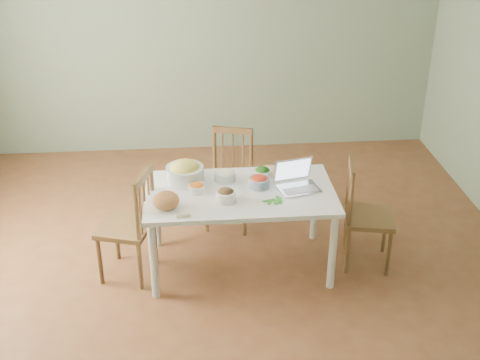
{
  "coord_description": "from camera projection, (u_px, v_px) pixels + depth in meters",
  "views": [
    {
      "loc": [
        -0.25,
        -4.21,
        3.05
      ],
      "look_at": [
        0.12,
        0.1,
        0.8
      ],
      "focal_mm": 47.0,
      "sensor_mm": 36.0,
      "label": 1
    }
  ],
  "objects": [
    {
      "name": "bowl_squash",
      "position": [
        185.0,
        172.0,
        5.03
      ],
      "size": [
        0.37,
        0.37,
        0.18
      ],
      "primitive_type": null,
      "rotation": [
        0.0,
        0.0,
        0.24
      ],
      "color": "tan",
      "rests_on": "dining_table"
    },
    {
      "name": "chair_far",
      "position": [
        229.0,
        181.0,
        5.61
      ],
      "size": [
        0.48,
        0.47,
        0.9
      ],
      "primitive_type": null,
      "rotation": [
        0.0,
        0.0,
        -0.28
      ],
      "color": "#3B2513",
      "rests_on": "floor"
    },
    {
      "name": "bowl_mushroom",
      "position": [
        226.0,
        195.0,
        4.76
      ],
      "size": [
        0.19,
        0.19,
        0.1
      ],
      "primitive_type": null,
      "rotation": [
        0.0,
        0.0,
        0.25
      ],
      "color": "black",
      "rests_on": "dining_table"
    },
    {
      "name": "wall_back",
      "position": [
        209.0,
        32.0,
        6.73
      ],
      "size": [
        5.0,
        0.0,
        2.7
      ],
      "primitive_type": "cube",
      "color": "slate",
      "rests_on": "ground"
    },
    {
      "name": "butter_stick",
      "position": [
        184.0,
        215.0,
        4.57
      ],
      "size": [
        0.11,
        0.05,
        0.03
      ],
      "primitive_type": "cube",
      "rotation": [
        0.0,
        0.0,
        0.2
      ],
      "color": "beige",
      "rests_on": "dining_table"
    },
    {
      "name": "dining_table",
      "position": [
        240.0,
        229.0,
        5.08
      ],
      "size": [
        1.49,
        0.84,
        0.7
      ],
      "primitive_type": null,
      "color": "white",
      "rests_on": "floor"
    },
    {
      "name": "floor",
      "position": [
        226.0,
        272.0,
        5.14
      ],
      "size": [
        5.0,
        5.0,
        0.0
      ],
      "primitive_type": "cube",
      "color": "#5B2F1A",
      "rests_on": "ground"
    },
    {
      "name": "basil_bunch",
      "position": [
        273.0,
        200.0,
        4.78
      ],
      "size": [
        0.18,
        0.18,
        0.02
      ],
      "primitive_type": null,
      "color": "#236E14",
      "rests_on": "dining_table"
    },
    {
      "name": "bowl_broccoli",
      "position": [
        262.0,
        173.0,
        5.1
      ],
      "size": [
        0.16,
        0.16,
        0.09
      ],
      "primitive_type": null,
      "rotation": [
        0.0,
        0.0,
        -0.1
      ],
      "color": "#093C0A",
      "rests_on": "dining_table"
    },
    {
      "name": "chair_left",
      "position": [
        125.0,
        224.0,
        4.93
      ],
      "size": [
        0.49,
        0.51,
        0.93
      ],
      "primitive_type": null,
      "rotation": [
        0.0,
        0.0,
        -1.86
      ],
      "color": "#3B2513",
      "rests_on": "floor"
    },
    {
      "name": "bread_boule",
      "position": [
        166.0,
        200.0,
        4.66
      ],
      "size": [
        0.22,
        0.22,
        0.13
      ],
      "primitive_type": "ellipsoid",
      "rotation": [
        0.0,
        0.0,
        0.1
      ],
      "color": "#A67345",
      "rests_on": "dining_table"
    },
    {
      "name": "flatbread",
      "position": [
        269.0,
        172.0,
        5.2
      ],
      "size": [
        0.28,
        0.28,
        0.02
      ],
      "primitive_type": "cylinder",
      "rotation": [
        0.0,
        0.0,
        0.35
      ],
      "color": "tan",
      "rests_on": "dining_table"
    },
    {
      "name": "bowl_carrot",
      "position": [
        197.0,
        187.0,
        4.89
      ],
      "size": [
        0.14,
        0.14,
        0.08
      ],
      "primitive_type": null,
      "rotation": [
        0.0,
        0.0,
        -0.0
      ],
      "color": "#CF5000",
      "rests_on": "dining_table"
    },
    {
      "name": "chair_right",
      "position": [
        369.0,
        215.0,
        5.07
      ],
      "size": [
        0.46,
        0.47,
        0.91
      ],
      "primitive_type": null,
      "rotation": [
        0.0,
        0.0,
        1.37
      ],
      "color": "#3B2513",
      "rests_on": "floor"
    },
    {
      "name": "bowl_redpep",
      "position": [
        259.0,
        181.0,
        4.96
      ],
      "size": [
        0.21,
        0.21,
        0.1
      ],
      "primitive_type": null,
      "rotation": [
        0.0,
        0.0,
        0.27
      ],
      "color": "red",
      "rests_on": "dining_table"
    },
    {
      "name": "laptop",
      "position": [
        299.0,
        177.0,
        4.89
      ],
      "size": [
        0.37,
        0.33,
        0.22
      ],
      "primitive_type": null,
      "rotation": [
        0.0,
        0.0,
        0.24
      ],
      "color": "silver",
      "rests_on": "dining_table"
    },
    {
      "name": "bowl_onion",
      "position": [
        225.0,
        175.0,
        5.06
      ],
      "size": [
        0.17,
        0.17,
        0.09
      ],
      "primitive_type": null,
      "rotation": [
        0.0,
        0.0,
        -0.01
      ],
      "color": "white",
      "rests_on": "dining_table"
    }
  ]
}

